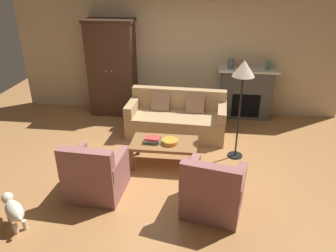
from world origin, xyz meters
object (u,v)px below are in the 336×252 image
Objects in this scene: dog at (14,210)px; coffee_table at (164,145)px; fireplace at (246,93)px; mantel_vase_terracotta at (240,65)px; fruit_bowl at (170,142)px; floor_lamp at (243,75)px; mantel_vase_slate at (231,64)px; mantel_vase_jade at (268,65)px; armchair_near_right at (213,192)px; armoire at (112,68)px; book_stack at (152,140)px; armchair_near_left at (96,175)px; couch at (177,119)px.

coffee_table is at bearing 44.72° from dog.
mantel_vase_terracotta is at bearing -174.31° from fireplace.
floor_lamp is (1.12, 0.44, 1.05)m from fruit_bowl.
mantel_vase_jade is (0.76, 0.00, -0.00)m from mantel_vase_slate.
mantel_vase_slate is 1.77m from floor_lamp.
fruit_bowl reaches higher than dog.
floor_lamp is at bearing 18.29° from coffee_table.
armchair_near_right is 1.97m from floor_lamp.
armchair_near_right is (2.23, -3.20, -0.73)m from armoire.
book_stack is (-1.72, -2.20, -0.10)m from fireplace.
mantel_vase_terracotta is (2.77, 0.06, 0.15)m from armoire.
coffee_table is 0.14m from fruit_bowl.
mantel_vase_jade is 4.25m from armchair_near_left.
armchair_near_right is at bearing -99.43° from mantel_vase_terracotta.
fruit_bowl is at bearing -119.58° from mantel_vase_terracotta.
mantel_vase_slate is at bearing 58.52° from book_stack.
armoire reaches higher than fruit_bowl.
couch is 10.74× the size of mantel_vase_jade.
mantel_vase_terracotta reaches higher than armchair_near_right.
mantel_vase_jade is 0.39× the size of dog.
mantel_vase_terracotta is 5.01m from dog.
armoire is 3.17m from floor_lamp.
armchair_near_left is 0.51× the size of floor_lamp.
fireplace is 4.78× the size of fruit_bowl.
mantel_vase_slate is at bearing 92.51° from floor_lamp.
fireplace is at bearing 1.51° from armoire.
couch is 10.37× the size of mantel_vase_slate.
book_stack is 2.67m from mantel_vase_slate.
book_stack reaches higher than dog.
armchair_near_left is at bearing -123.30° from mantel_vase_slate.
mantel_vase_terracotta is 0.18× the size of armchair_near_right.
fruit_bowl is at bearing 42.32° from armchair_near_left.
book_stack is at bearing -59.81° from armoire.
mantel_vase_jade is (1.80, 2.19, 0.76)m from fruit_bowl.
armoire is at bearing 125.71° from fruit_bowl.
armoire is 3.88m from dog.
fruit_bowl is 1.45× the size of mantel_vase_jade.
couch is 4.19× the size of dog.
fruit_bowl is 0.29m from book_stack.
mantel_vase_jade reaches higher than dog.
couch is 7.35× the size of book_stack.
armchair_near_left is 1.13m from dog.
dog is (-0.29, -3.79, -0.80)m from armoire.
armchair_near_right is (-0.34, -3.26, -0.90)m from mantel_vase_slate.
mantel_vase_terracotta reaches higher than coffee_table.
couch is 2.15× the size of armchair_near_right.
mantel_vase_slate is at bearing 56.70° from armchair_near_left.
armchair_near_left is (-2.23, -3.08, -0.88)m from mantel_vase_terracotta.
couch is at bearing -145.01° from fireplace.
floor_lamp is 3.82m from dog.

